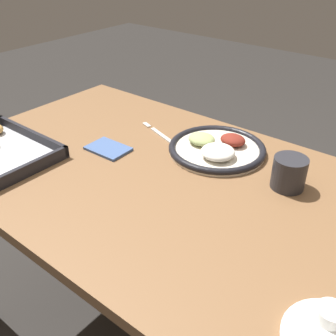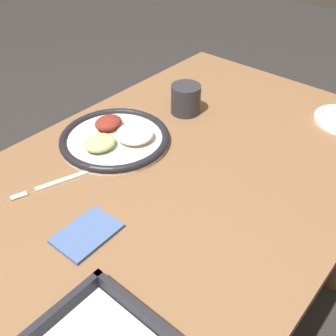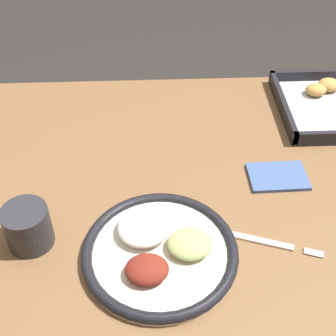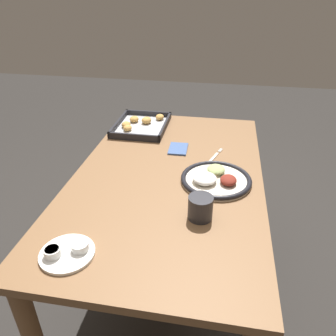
{
  "view_description": "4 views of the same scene",
  "coord_description": "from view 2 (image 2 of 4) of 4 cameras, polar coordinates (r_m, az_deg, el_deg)",
  "views": [
    {
      "loc": [
        -0.54,
        0.66,
        1.28
      ],
      "look_at": [
        -0.01,
        0.0,
        0.76
      ],
      "focal_mm": 42.0,
      "sensor_mm": 36.0,
      "label": 1
    },
    {
      "loc": [
        0.51,
        0.44,
        1.3
      ],
      "look_at": [
        -0.01,
        0.0,
        0.76
      ],
      "focal_mm": 42.0,
      "sensor_mm": 36.0,
      "label": 2
    },
    {
      "loc": [
        -0.04,
        -0.7,
        1.41
      ],
      "look_at": [
        -0.01,
        0.0,
        0.76
      ],
      "focal_mm": 50.0,
      "sensor_mm": 36.0,
      "label": 3
    },
    {
      "loc": [
        -1.14,
        -0.2,
        1.43
      ],
      "look_at": [
        -0.01,
        0.0,
        0.76
      ],
      "focal_mm": 35.0,
      "sensor_mm": 36.0,
      "label": 4
    }
  ],
  "objects": [
    {
      "name": "drinking_cup",
      "position": [
        1.11,
        2.59,
        9.96
      ],
      "size": [
        0.08,
        0.08,
        0.08
      ],
      "color": "#28282D",
      "rests_on": "dining_table"
    },
    {
      "name": "napkin",
      "position": [
        0.78,
        -11.67,
        -9.31
      ],
      "size": [
        0.12,
        0.09,
        0.01
      ],
      "color": "#3F598C",
      "rests_on": "dining_table"
    },
    {
      "name": "dining_table",
      "position": [
        0.96,
        -0.38,
        -6.74
      ],
      "size": [
        1.3,
        0.76,
        0.73
      ],
      "color": "brown",
      "rests_on": "ground_plane"
    },
    {
      "name": "dinner_plate",
      "position": [
        1.0,
        -7.6,
        4.39
      ],
      "size": [
        0.28,
        0.28,
        0.04
      ],
      "color": "beige",
      "rests_on": "dining_table"
    },
    {
      "name": "fork",
      "position": [
        0.91,
        -15.13,
        -1.78
      ],
      "size": [
        0.2,
        0.08,
        0.0
      ],
      "rotation": [
        0.0,
        0.0,
        -0.33
      ],
      "color": "silver",
      "rests_on": "dining_table"
    }
  ]
}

